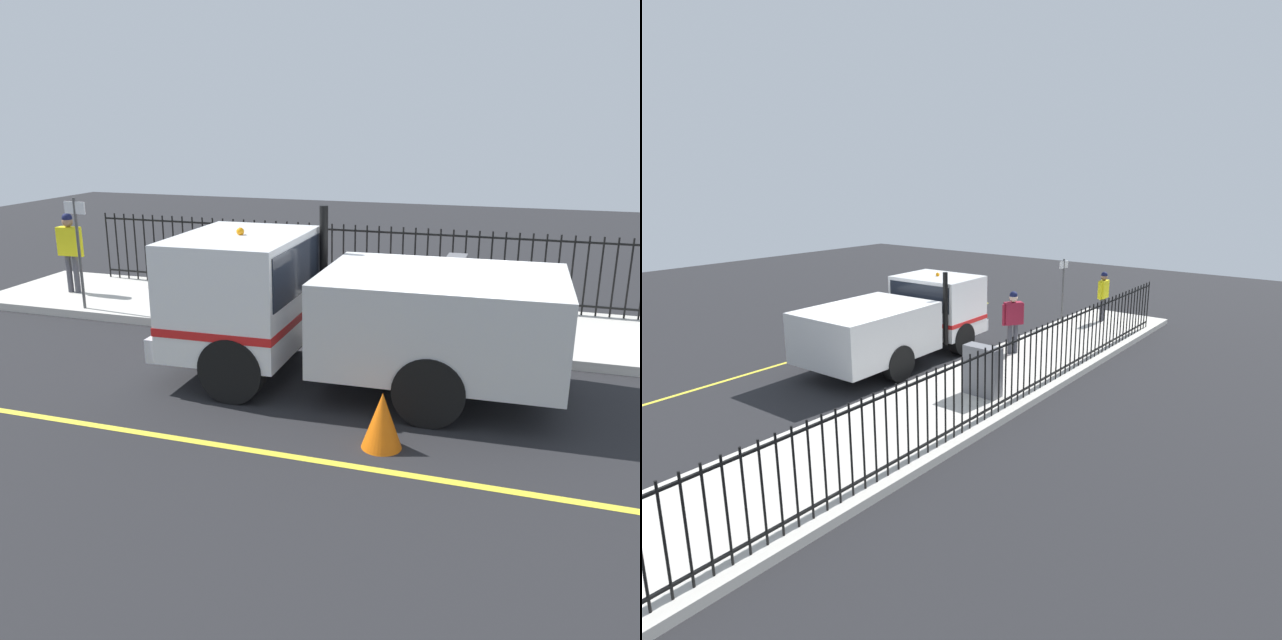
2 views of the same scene
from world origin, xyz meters
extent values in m
plane|color=#232326|center=(0.00, 0.00, 0.00)|extent=(45.35, 45.35, 0.00)
cube|color=beige|center=(2.98, 0.00, 0.08)|extent=(3.06, 20.61, 0.17)
cube|color=yellow|center=(-2.64, 0.00, 0.00)|extent=(0.12, 18.55, 0.01)
cube|color=white|center=(-0.26, 3.15, 1.34)|extent=(2.46, 1.87, 1.73)
cube|color=black|center=(-0.26, 3.15, 1.72)|extent=(2.27, 1.90, 0.76)
cube|color=silver|center=(-0.17, 0.11, 1.14)|extent=(2.51, 3.45, 1.32)
cube|color=silver|center=(-0.29, 4.13, 0.63)|extent=(2.29, 0.27, 0.36)
cube|color=red|center=(-0.26, 3.15, 0.96)|extent=(2.48, 1.89, 0.12)
cylinder|color=black|center=(-1.33, 2.85, 0.48)|extent=(0.33, 0.97, 0.96)
cylinder|color=black|center=(0.83, 2.91, 0.48)|extent=(0.33, 0.97, 0.96)
cylinder|color=black|center=(-1.25, 0.08, 0.48)|extent=(0.33, 0.97, 0.96)
cylinder|color=black|center=(0.91, 0.15, 0.48)|extent=(0.33, 0.97, 0.96)
sphere|color=orange|center=(-0.26, 3.15, 2.26)|extent=(0.12, 0.12, 0.12)
cylinder|color=black|center=(0.82, 2.18, 1.52)|extent=(0.14, 0.14, 2.07)
cube|color=maroon|center=(2.24, 3.50, 1.35)|extent=(0.48, 0.55, 0.64)
sphere|color=beige|center=(2.24, 3.50, 1.79)|extent=(0.24, 0.24, 0.24)
sphere|color=#14193F|center=(2.24, 3.50, 1.87)|extent=(0.23, 0.23, 0.23)
cylinder|color=#3F3F47|center=(2.29, 3.57, 0.60)|extent=(0.13, 0.13, 0.86)
cylinder|color=#3F3F47|center=(2.18, 3.42, 0.60)|extent=(0.13, 0.13, 0.86)
cylinder|color=maroon|center=(2.40, 3.73, 1.32)|extent=(0.09, 0.09, 0.61)
cylinder|color=maroon|center=(2.07, 3.26, 1.32)|extent=(0.09, 0.09, 0.61)
cube|color=yellow|center=(2.72, 8.63, 1.31)|extent=(0.25, 0.51, 0.62)
sphere|color=#997051|center=(2.72, 8.63, 1.74)|extent=(0.23, 0.23, 0.23)
sphere|color=#14193F|center=(2.72, 8.63, 1.82)|extent=(0.22, 0.22, 0.22)
cylinder|color=#3F3F47|center=(2.72, 8.72, 0.58)|extent=(0.12, 0.12, 0.84)
cylinder|color=#3F3F47|center=(2.73, 8.54, 0.58)|extent=(0.12, 0.12, 0.84)
cylinder|color=yellow|center=(2.71, 8.91, 1.28)|extent=(0.09, 0.09, 0.59)
cylinder|color=yellow|center=(2.74, 8.35, 1.28)|extent=(0.09, 0.09, 0.59)
cylinder|color=black|center=(4.27, -2.83, 0.95)|extent=(0.04, 0.04, 1.57)
cylinder|color=black|center=(4.27, -2.58, 0.95)|extent=(0.04, 0.04, 1.57)
cylinder|color=black|center=(4.27, -2.32, 0.95)|extent=(0.04, 0.04, 1.57)
cylinder|color=black|center=(4.27, -2.06, 0.95)|extent=(0.04, 0.04, 1.57)
cylinder|color=black|center=(4.27, -1.80, 0.95)|extent=(0.04, 0.04, 1.57)
cylinder|color=black|center=(4.27, -1.55, 0.95)|extent=(0.04, 0.04, 1.57)
cylinder|color=black|center=(4.27, -1.29, 0.95)|extent=(0.04, 0.04, 1.57)
cylinder|color=black|center=(4.27, -1.03, 0.95)|extent=(0.04, 0.04, 1.57)
cylinder|color=black|center=(4.27, -0.77, 0.95)|extent=(0.04, 0.04, 1.57)
cylinder|color=black|center=(4.27, -0.52, 0.95)|extent=(0.04, 0.04, 1.57)
cylinder|color=black|center=(4.27, -0.26, 0.95)|extent=(0.04, 0.04, 1.57)
cylinder|color=black|center=(4.27, 0.00, 0.95)|extent=(0.04, 0.04, 1.57)
cylinder|color=black|center=(4.27, 0.26, 0.95)|extent=(0.04, 0.04, 1.57)
cylinder|color=black|center=(4.27, 0.52, 0.95)|extent=(0.04, 0.04, 1.57)
cylinder|color=black|center=(4.27, 0.77, 0.95)|extent=(0.04, 0.04, 1.57)
cylinder|color=black|center=(4.27, 1.03, 0.95)|extent=(0.04, 0.04, 1.57)
cylinder|color=black|center=(4.27, 1.29, 0.95)|extent=(0.04, 0.04, 1.57)
cylinder|color=black|center=(4.27, 1.55, 0.95)|extent=(0.04, 0.04, 1.57)
cylinder|color=black|center=(4.27, 1.80, 0.95)|extent=(0.04, 0.04, 1.57)
cylinder|color=black|center=(4.27, 2.06, 0.95)|extent=(0.04, 0.04, 1.57)
cylinder|color=black|center=(4.27, 2.32, 0.95)|extent=(0.04, 0.04, 1.57)
cylinder|color=black|center=(4.27, 2.58, 0.95)|extent=(0.04, 0.04, 1.57)
cylinder|color=black|center=(4.27, 2.83, 0.95)|extent=(0.04, 0.04, 1.57)
cylinder|color=black|center=(4.27, 3.09, 0.95)|extent=(0.04, 0.04, 1.57)
cylinder|color=black|center=(4.27, 3.35, 0.95)|extent=(0.04, 0.04, 1.57)
cylinder|color=black|center=(4.27, 3.61, 0.95)|extent=(0.04, 0.04, 1.57)
cylinder|color=black|center=(4.27, 3.86, 0.95)|extent=(0.04, 0.04, 1.57)
cylinder|color=black|center=(4.27, 4.12, 0.95)|extent=(0.04, 0.04, 1.57)
cylinder|color=black|center=(4.27, 4.38, 0.95)|extent=(0.04, 0.04, 1.57)
cylinder|color=black|center=(4.27, 4.64, 0.95)|extent=(0.04, 0.04, 1.57)
cylinder|color=black|center=(4.27, 4.90, 0.95)|extent=(0.04, 0.04, 1.57)
cylinder|color=black|center=(4.27, 5.15, 0.95)|extent=(0.04, 0.04, 1.57)
cylinder|color=black|center=(4.27, 5.41, 0.95)|extent=(0.04, 0.04, 1.57)
cylinder|color=black|center=(4.27, 5.67, 0.95)|extent=(0.04, 0.04, 1.57)
cylinder|color=black|center=(4.27, 5.93, 0.95)|extent=(0.04, 0.04, 1.57)
cylinder|color=black|center=(4.27, 6.18, 0.95)|extent=(0.04, 0.04, 1.57)
cylinder|color=black|center=(4.27, 6.44, 0.95)|extent=(0.04, 0.04, 1.57)
cylinder|color=black|center=(4.27, 6.70, 0.95)|extent=(0.04, 0.04, 1.57)
cylinder|color=black|center=(4.27, 6.96, 0.95)|extent=(0.04, 0.04, 1.57)
cylinder|color=black|center=(4.27, 7.21, 0.95)|extent=(0.04, 0.04, 1.57)
cylinder|color=black|center=(4.27, 7.47, 0.95)|extent=(0.04, 0.04, 1.57)
cylinder|color=black|center=(4.27, 7.73, 0.95)|extent=(0.04, 0.04, 1.57)
cylinder|color=black|center=(4.27, 7.99, 0.95)|extent=(0.04, 0.04, 1.57)
cylinder|color=black|center=(4.27, 8.24, 0.95)|extent=(0.04, 0.04, 1.57)
cylinder|color=black|center=(4.27, 8.50, 0.95)|extent=(0.04, 0.04, 1.57)
cylinder|color=black|center=(4.27, 8.76, 0.95)|extent=(0.04, 0.04, 1.57)
cube|color=black|center=(4.27, 0.00, 1.61)|extent=(0.04, 17.52, 0.04)
cube|color=black|center=(4.27, 0.00, 0.35)|extent=(0.04, 17.52, 0.04)
cube|color=slate|center=(3.41, 0.35, 0.75)|extent=(0.89, 0.37, 1.17)
cone|color=orange|center=(-2.06, 0.52, 0.36)|extent=(0.50, 0.50, 0.72)
cylinder|color=#4C4C4C|center=(1.68, 7.59, 1.29)|extent=(0.06, 0.06, 2.24)
cube|color=white|center=(1.68, 7.59, 2.21)|extent=(0.07, 0.50, 0.24)
camera|label=1|loc=(-9.34, -1.05, 3.86)|focal=37.47mm
camera|label=2|loc=(10.40, -9.56, 5.01)|focal=31.15mm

